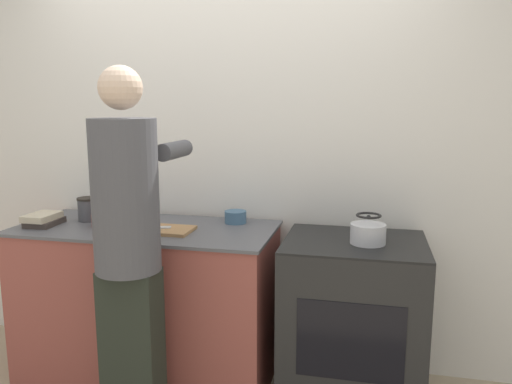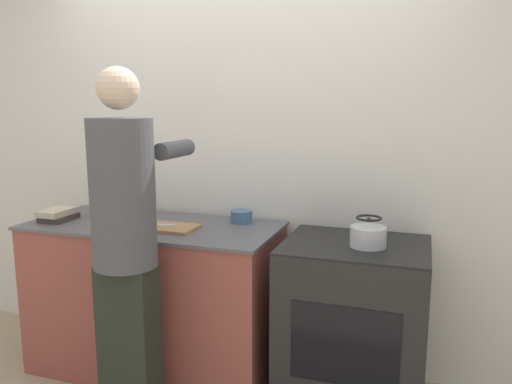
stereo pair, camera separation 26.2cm
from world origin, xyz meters
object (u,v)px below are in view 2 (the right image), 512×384
object	(u,v)px
oven	(353,327)
kettle	(368,234)
cutting_board	(163,227)
canister_jar	(101,206)
bowl_prep	(115,217)
person	(126,239)
knife	(156,225)

from	to	relation	value
oven	kettle	world-z (taller)	kettle
oven	cutting_board	world-z (taller)	cutting_board
cutting_board	canister_jar	world-z (taller)	canister_jar
oven	bowl_prep	xyz separation A→B (m)	(-1.44, -0.02, 0.50)
person	cutting_board	world-z (taller)	person
cutting_board	bowl_prep	world-z (taller)	bowl_prep
cutting_board	bowl_prep	xyz separation A→B (m)	(-0.35, 0.04, 0.03)
person	knife	bearing A→B (deg)	101.49
oven	kettle	size ratio (longest dim) A/B	5.08
cutting_board	knife	distance (m)	0.04
knife	canister_jar	bearing A→B (deg)	143.15
cutting_board	kettle	xyz separation A→B (m)	(1.15, 0.02, 0.05)
canister_jar	knife	bearing A→B (deg)	-18.24
person	cutting_board	xyz separation A→B (m)	(-0.05, 0.45, -0.05)
cutting_board	canister_jar	bearing A→B (deg)	164.61
oven	kettle	xyz separation A→B (m)	(0.06, -0.04, 0.53)
knife	cutting_board	bearing A→B (deg)	4.52
bowl_prep	canister_jar	world-z (taller)	canister_jar
cutting_board	oven	bearing A→B (deg)	3.06
bowl_prep	knife	bearing A→B (deg)	-10.68
oven	cutting_board	distance (m)	1.19
cutting_board	bowl_prep	size ratio (longest dim) A/B	2.41
kettle	bowl_prep	bearing A→B (deg)	179.13
person	knife	world-z (taller)	person
person	kettle	world-z (taller)	person
oven	cutting_board	size ratio (longest dim) A/B	2.38
oven	canister_jar	xyz separation A→B (m)	(-1.61, 0.09, 0.54)
oven	kettle	bearing A→B (deg)	-30.51
knife	kettle	xyz separation A→B (m)	(1.19, 0.04, 0.04)
oven	bowl_prep	size ratio (longest dim) A/B	5.73
oven	bowl_prep	world-z (taller)	bowl_prep
cutting_board	kettle	distance (m)	1.15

